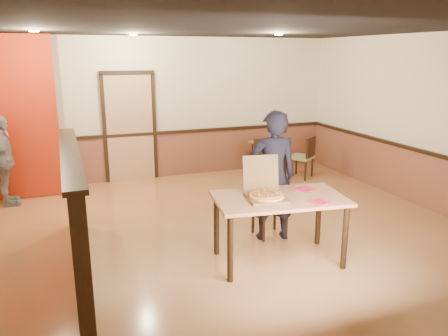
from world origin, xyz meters
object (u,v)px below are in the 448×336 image
object	(u,v)px
diner_chair	(268,203)
side_chair_right	(304,155)
passerby	(4,161)
side_table	(269,149)
pizza_box	(265,193)
condiment	(263,138)
side_chair_left	(262,158)
main_table	(279,206)
diner	(273,176)

from	to	relation	value
diner_chair	side_chair_right	xyz separation A→B (m)	(1.97, 2.34, 0.01)
diner_chair	passerby	xyz separation A→B (m)	(-3.54, 2.63, 0.30)
side_table	pizza_box	distance (m)	4.19
side_table	condiment	bearing A→B (deg)	135.55
side_chair_left	condiment	world-z (taller)	side_chair_left
side_table	main_table	bearing A→B (deg)	-114.81
diner_chair	passerby	world-z (taller)	passerby
side_chair_right	pizza_box	world-z (taller)	pizza_box
side_chair_left	side_table	world-z (taller)	side_chair_left
side_chair_left	pizza_box	bearing A→B (deg)	74.93
passerby	pizza_box	xyz separation A→B (m)	(3.11, -3.41, 0.13)
pizza_box	passerby	bearing A→B (deg)	141.53
side_chair_right	passerby	bearing A→B (deg)	-39.20
side_table	passerby	bearing A→B (deg)	-176.48
side_chair_right	condiment	size ratio (longest dim) A/B	5.83
diner	main_table	bearing A→B (deg)	81.72
diner_chair	side_table	xyz separation A→B (m)	(1.48, 2.94, 0.05)
main_table	condiment	bearing A→B (deg)	74.64
diner_chair	side_table	world-z (taller)	diner_chair
main_table	condiment	xyz separation A→B (m)	(1.62, 3.84, 0.04)
condiment	pizza_box	bearing A→B (deg)	-115.25
side_chair_right	passerby	distance (m)	5.52
condiment	side_chair_right	bearing A→B (deg)	-49.94
side_chair_left	condiment	distance (m)	0.84
side_chair_left	side_chair_right	size ratio (longest dim) A/B	1.06
side_chair_left	side_chair_right	world-z (taller)	side_chair_left
diner_chair	main_table	bearing A→B (deg)	-107.67
side_chair_left	pizza_box	xyz separation A→B (m)	(-1.44, -3.10, 0.38)
passerby	condiment	size ratio (longest dim) A/B	10.24
condiment	side_chair_left	bearing A→B (deg)	-116.40
main_table	diner_chair	xyz separation A→B (m)	(0.25, 0.80, -0.25)
side_table	condiment	distance (m)	0.28
main_table	side_table	world-z (taller)	main_table
main_table	diner_chair	bearing A→B (deg)	80.27
diner_chair	side_chair_left	size ratio (longest dim) A/B	0.92
side_chair_right	pizza_box	distance (m)	3.95
main_table	diner	xyz separation A→B (m)	(0.24, 0.66, 0.17)
side_chair_left	side_table	size ratio (longest dim) A/B	1.20
side_chair_right	side_chair_left	bearing A→B (deg)	-35.24
side_chair_right	side_table	world-z (taller)	side_chair_right
diner_chair	passerby	size ratio (longest dim) A/B	0.56
diner	passerby	size ratio (longest dim) A/B	1.17
diner	condiment	xyz separation A→B (m)	(1.39, 3.18, -0.13)
pizza_box	side_chair_left	bearing A→B (deg)	74.12
side_chair_right	diner	world-z (taller)	diner
side_table	passerby	xyz separation A→B (m)	(-5.02, -0.31, 0.25)
diner	side_chair_left	bearing A→B (deg)	-100.97
side_chair_right	pizza_box	size ratio (longest dim) A/B	1.48
passerby	diner_chair	bearing A→B (deg)	-133.68
pizza_box	condiment	xyz separation A→B (m)	(1.80, 3.82, -0.13)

